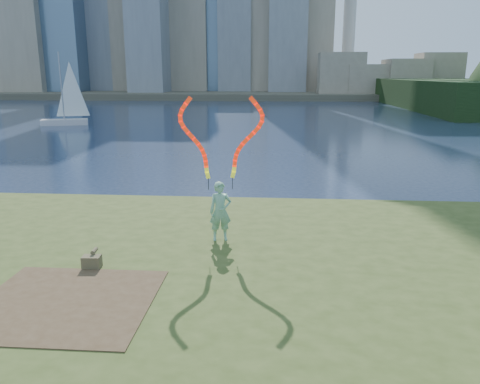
{
  "coord_description": "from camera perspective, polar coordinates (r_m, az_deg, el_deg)",
  "views": [
    {
      "loc": [
        1.62,
        -10.86,
        4.94
      ],
      "look_at": [
        0.74,
        1.0,
        1.91
      ],
      "focal_mm": 35.0,
      "sensor_mm": 36.0,
      "label": 1
    }
  ],
  "objects": [
    {
      "name": "dirt_patch",
      "position": [
        9.5,
        -20.46,
        -12.46
      ],
      "size": [
        3.2,
        3.0,
        0.02
      ],
      "primitive_type": "cube",
      "color": "#47331E",
      "rests_on": "grassy_knoll"
    },
    {
      "name": "far_shore",
      "position": [
        105.96,
        3.42,
        11.92
      ],
      "size": [
        320.0,
        40.0,
        1.2
      ],
      "primitive_type": "cube",
      "color": "#494436",
      "rests_on": "ground"
    },
    {
      "name": "ground",
      "position": [
        12.04,
        -3.94,
        -9.99
      ],
      "size": [
        320.0,
        320.0,
        0.0
      ],
      "primitive_type": "plane",
      "color": "#1A2742",
      "rests_on": "ground"
    },
    {
      "name": "canvas_bag",
      "position": [
        10.83,
        -17.6,
        -8.03
      ],
      "size": [
        0.4,
        0.46,
        0.37
      ],
      "rotation": [
        0.0,
        0.0,
        0.05
      ],
      "color": "#4D482A",
      "rests_on": "grassy_knoll"
    },
    {
      "name": "grassy_knoll",
      "position": [
        9.86,
        -5.89,
        -13.64
      ],
      "size": [
        20.0,
        18.0,
        0.8
      ],
      "color": "#384819",
      "rests_on": "ground"
    },
    {
      "name": "woman_with_ribbons",
      "position": [
        11.67,
        -2.43,
        0.85
      ],
      "size": [
        1.97,
        0.57,
        3.92
      ],
      "rotation": [
        0.0,
        0.0,
        0.22
      ],
      "color": "#1D6E40",
      "rests_on": "grassy_knoll"
    },
    {
      "name": "sailboat",
      "position": [
        49.26,
        -20.41,
        9.05
      ],
      "size": [
        4.56,
        2.75,
        6.95
      ],
      "rotation": [
        0.0,
        0.0,
        0.34
      ],
      "color": "beige",
      "rests_on": "ground"
    }
  ]
}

